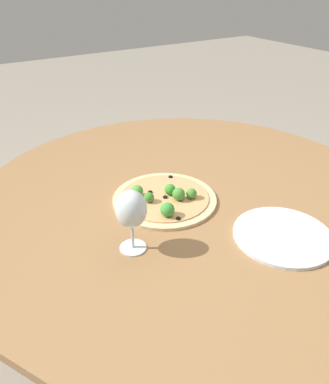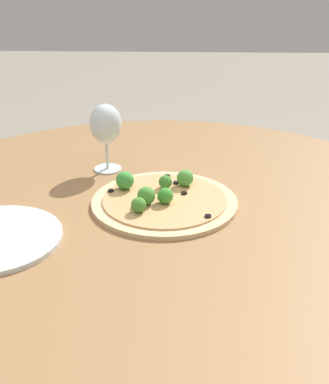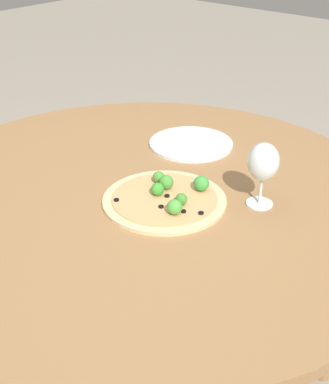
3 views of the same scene
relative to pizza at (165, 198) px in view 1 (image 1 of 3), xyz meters
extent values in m
plane|color=gray|center=(0.09, 0.00, -0.78)|extent=(12.00, 12.00, 0.00)
cylinder|color=olive|center=(0.09, 0.00, -0.03)|extent=(1.39, 1.39, 0.03)
cylinder|color=olive|center=(-0.35, 0.43, -0.41)|extent=(0.05, 0.05, 0.74)
cylinder|color=olive|center=(0.52, 0.43, -0.41)|extent=(0.05, 0.05, 0.74)
cylinder|color=brown|center=(-0.29, 0.77, -0.57)|extent=(0.04, 0.04, 0.41)
cylinder|color=#DBBC89|center=(0.00, 0.00, -0.01)|extent=(0.32, 0.32, 0.01)
cylinder|color=tan|center=(0.00, 0.00, 0.00)|extent=(0.28, 0.28, 0.00)
sphere|color=#3F832F|center=(-0.05, 0.00, 0.02)|extent=(0.03, 0.03, 0.03)
sphere|color=#4C9B3C|center=(-0.07, 0.05, 0.02)|extent=(0.04, 0.04, 0.04)
sphere|color=green|center=(-0.05, -0.09, 0.02)|extent=(0.04, 0.04, 0.04)
sphere|color=#468E33|center=(0.03, -0.03, 0.02)|extent=(0.04, 0.04, 0.04)
sphere|color=green|center=(0.02, 0.01, 0.02)|extent=(0.03, 0.03, 0.03)
sphere|color=#468A31|center=(0.07, -0.05, 0.02)|extent=(0.03, 0.03, 0.03)
cylinder|color=black|center=(0.00, 0.00, 0.00)|extent=(0.01, 0.01, 0.00)
cylinder|color=black|center=(0.09, 0.10, 0.00)|extent=(0.01, 0.01, 0.00)
cylinder|color=black|center=(-0.02, 0.05, 0.00)|extent=(0.01, 0.01, 0.00)
cylinder|color=black|center=(-0.12, 0.01, 0.00)|extent=(0.01, 0.01, 0.00)
cylinder|color=black|center=(-0.03, -0.12, 0.00)|extent=(0.01, 0.01, 0.00)
cylinder|color=black|center=(-0.08, 0.03, 0.00)|extent=(0.01, 0.01, 0.00)
cylinder|color=silver|center=(-0.19, -0.15, -0.01)|extent=(0.07, 0.07, 0.00)
cylinder|color=silver|center=(-0.19, -0.15, 0.03)|extent=(0.01, 0.01, 0.07)
ellipsoid|color=silver|center=(-0.19, -0.15, 0.11)|extent=(0.08, 0.08, 0.10)
cylinder|color=silver|center=(0.17, -0.32, -0.01)|extent=(0.27, 0.27, 0.01)
camera|label=1|loc=(-0.53, -0.82, 0.62)|focal=35.00mm
camera|label=2|loc=(1.06, 0.04, 0.52)|focal=50.00mm
camera|label=3|loc=(-0.78, 0.92, 0.69)|focal=50.00mm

